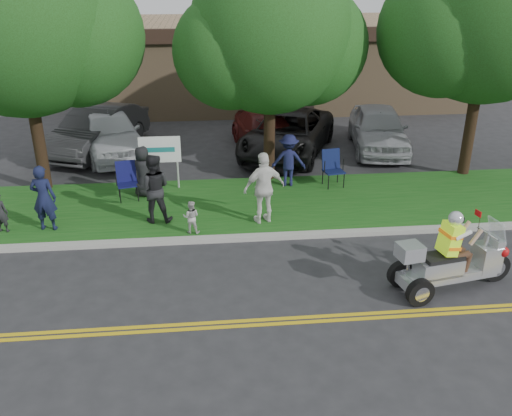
{
  "coord_description": "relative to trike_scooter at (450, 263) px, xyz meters",
  "views": [
    {
      "loc": [
        -1.56,
        -9.22,
        6.36
      ],
      "look_at": [
        -0.44,
        2.0,
        1.35
      ],
      "focal_mm": 38.0,
      "sensor_mm": 36.0,
      "label": 1
    }
  ],
  "objects": [
    {
      "name": "lawn_chair_a",
      "position": [
        -7.39,
        5.58,
        0.09
      ],
      "size": [
        0.69,
        0.71,
        1.11
      ],
      "rotation": [
        0.0,
        0.0,
        0.2
      ],
      "color": "black",
      "rests_on": "grass_verge"
    },
    {
      "name": "tree_right",
      "position": [
        3.53,
        6.71,
        4.39
      ],
      "size": [
        6.86,
        5.6,
        8.07
      ],
      "color": "#332114",
      "rests_on": "ground"
    },
    {
      "name": "tree_mid",
      "position": [
        -2.98,
        6.91,
        3.79
      ],
      "size": [
        5.88,
        4.8,
        7.05
      ],
      "color": "#332114",
      "rests_on": "ground"
    },
    {
      "name": "commercial_building",
      "position": [
        -1.53,
        18.65,
        1.37
      ],
      "size": [
        18.0,
        8.2,
        4.0
      ],
      "color": "#9E7F5B",
      "rests_on": "ground"
    },
    {
      "name": "business_sign",
      "position": [
        -6.43,
        6.27,
        0.61
      ],
      "size": [
        1.25,
        0.06,
        1.75
      ],
      "color": "silver",
      "rests_on": "ground"
    },
    {
      "name": "parked_car_right",
      "position": [
        -2.73,
        9.96,
        0.06
      ],
      "size": [
        2.72,
        5.07,
        1.4
      ],
      "primitive_type": "imported",
      "rotation": [
        0.0,
        0.0,
        0.16
      ],
      "color": "#4C1311",
      "rests_on": "ground"
    },
    {
      "name": "ground",
      "position": [
        -3.53,
        -0.33,
        -0.64
      ],
      "size": [
        120.0,
        120.0,
        0.0
      ],
      "primitive_type": "plane",
      "color": "#28282B",
      "rests_on": "ground"
    },
    {
      "name": "parked_car_mid",
      "position": [
        -2.03,
        9.51,
        0.15
      ],
      "size": [
        4.63,
        6.25,
        1.58
      ],
      "primitive_type": "imported",
      "rotation": [
        0.0,
        0.0,
        -0.4
      ],
      "color": "black",
      "rests_on": "ground"
    },
    {
      "name": "spectator_adult_right",
      "position": [
        -3.57,
        3.56,
        0.43
      ],
      "size": [
        1.22,
        0.78,
        1.94
      ],
      "primitive_type": "imported",
      "rotation": [
        0.0,
        0.0,
        3.43
      ],
      "color": "white",
      "rests_on": "grass_verge"
    },
    {
      "name": "centerline_near",
      "position": [
        -3.53,
        -0.91,
        -0.64
      ],
      "size": [
        60.0,
        0.1,
        0.01
      ],
      "primitive_type": "cube",
      "color": "gold",
      "rests_on": "ground"
    },
    {
      "name": "lawn_chair_b",
      "position": [
        -1.15,
        6.05,
        0.09
      ],
      "size": [
        0.69,
        0.71,
        1.12
      ],
      "rotation": [
        0.0,
        0.0,
        0.18
      ],
      "color": "black",
      "rests_on": "grass_verge"
    },
    {
      "name": "grass_verge",
      "position": [
        -3.53,
        4.87,
        -0.59
      ],
      "size": [
        60.0,
        4.0,
        0.1
      ],
      "primitive_type": "cube",
      "color": "#164F15",
      "rests_on": "ground"
    },
    {
      "name": "child_right",
      "position": [
        -5.5,
        3.07,
        -0.1
      ],
      "size": [
        0.47,
        0.39,
        0.87
      ],
      "primitive_type": "imported",
      "rotation": [
        0.0,
        0.0,
        3.0
      ],
      "color": "#BABAB3",
      "rests_on": "grass_verge"
    },
    {
      "name": "spectator_chair_a",
      "position": [
        -2.51,
        6.15,
        0.28
      ],
      "size": [
        1.14,
        0.76,
        1.63
      ],
      "primitive_type": "imported",
      "rotation": [
        0.0,
        0.0,
        2.99
      ],
      "color": "#171A42",
      "rests_on": "grass_verge"
    },
    {
      "name": "centerline_far",
      "position": [
        -3.53,
        -0.75,
        -0.64
      ],
      "size": [
        60.0,
        0.1,
        0.01
      ],
      "primitive_type": "cube",
      "color": "gold",
      "rests_on": "ground"
    },
    {
      "name": "child_left",
      "position": [
        -10.35,
        3.62,
        -0.0
      ],
      "size": [
        0.43,
        0.33,
        1.07
      ],
      "primitive_type": "imported",
      "rotation": [
        0.0,
        0.0,
        2.95
      ],
      "color": "black",
      "rests_on": "grass_verge"
    },
    {
      "name": "trike_scooter",
      "position": [
        0.0,
        0.0,
        0.0
      ],
      "size": [
        2.8,
        1.14,
        1.84
      ],
      "rotation": [
        0.0,
        0.0,
        0.19
      ],
      "color": "black",
      "rests_on": "ground"
    },
    {
      "name": "parked_car_far_right",
      "position": [
        1.47,
        9.75,
        0.18
      ],
      "size": [
        2.68,
        5.06,
        1.64
      ],
      "primitive_type": "imported",
      "rotation": [
        0.0,
        0.0,
        -0.16
      ],
      "color": "#A1A2A8",
      "rests_on": "ground"
    },
    {
      "name": "parked_car_far_left",
      "position": [
        -8.53,
        10.09,
        0.21
      ],
      "size": [
        3.54,
        5.39,
        1.7
      ],
      "primitive_type": "imported",
      "rotation": [
        0.0,
        0.0,
        0.33
      ],
      "color": "silver",
      "rests_on": "ground"
    },
    {
      "name": "curb",
      "position": [
        -3.53,
        2.72,
        -0.58
      ],
      "size": [
        60.0,
        0.25,
        0.12
      ],
      "primitive_type": "cube",
      "color": "#A8A89E",
      "rests_on": "ground"
    },
    {
      "name": "spectator_adult_mid",
      "position": [
        -6.47,
        3.9,
        0.4
      ],
      "size": [
        0.94,
        0.75,
        1.87
      ],
      "primitive_type": "imported",
      "rotation": [
        0.0,
        0.0,
        3.09
      ],
      "color": "black",
      "rests_on": "grass_verge"
    },
    {
      "name": "spectator_chair_b",
      "position": [
        -6.92,
        5.71,
        0.23
      ],
      "size": [
        0.87,
        0.73,
        1.53
      ],
      "primitive_type": "imported",
      "rotation": [
        0.0,
        0.0,
        2.75
      ],
      "color": "black",
      "rests_on": "grass_verge"
    },
    {
      "name": "tree_left",
      "position": [
        -9.97,
        6.71,
        4.21
      ],
      "size": [
        6.62,
        5.4,
        7.78
      ],
      "color": "#332114",
      "rests_on": "ground"
    },
    {
      "name": "spectator_adult_left",
      "position": [
        -9.23,
        3.66,
        0.34
      ],
      "size": [
        0.69,
        0.5,
        1.75
      ],
      "primitive_type": "imported",
      "rotation": [
        0.0,
        0.0,
        3.02
      ],
      "color": "#141A3A",
      "rests_on": "grass_verge"
    },
    {
      "name": "parked_car_left",
      "position": [
        -9.03,
        10.52,
        0.2
      ],
      "size": [
        3.51,
        5.4,
        1.68
      ],
      "primitive_type": "imported",
      "rotation": [
        0.0,
        0.0,
        -0.37
      ],
      "color": "#28292B",
      "rests_on": "ground"
    }
  ]
}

